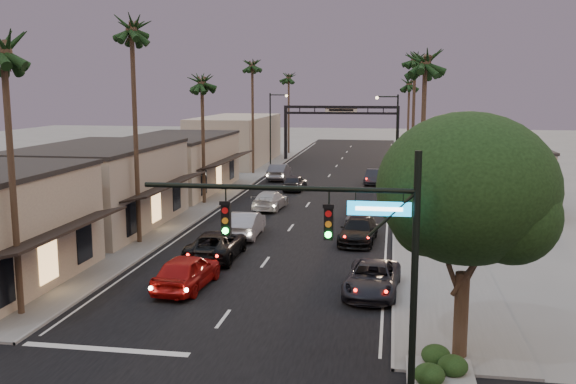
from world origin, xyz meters
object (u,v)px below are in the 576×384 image
(traffic_signal, at_px, (351,239))
(palm_la, at_px, (2,41))
(oncoming_pickup, at_px, (217,244))
(palm_lc, at_px, (202,77))
(streetlight_left, at_px, (273,125))
(curbside_black, at_px, (358,230))
(palm_rc, at_px, (409,80))
(curbside_near, at_px, (372,279))
(corner_tree, at_px, (469,195))
(oncoming_red, at_px, (187,271))
(arch, at_px, (341,119))
(streetlight_right, at_px, (394,135))
(palm_lb, at_px, (131,23))
(oncoming_silver, at_px, (246,224))
(palm_rb, at_px, (415,56))
(palm_ld, at_px, (252,62))
(palm_far, at_px, (289,75))
(palm_ra, at_px, (426,56))

(traffic_signal, height_order, palm_la, palm_la)
(oncoming_pickup, bearing_deg, palm_lc, -71.73)
(streetlight_left, relative_size, curbside_black, 1.71)
(palm_rc, distance_m, oncoming_pickup, 47.03)
(palm_lc, xyz_separation_m, curbside_near, (14.66, -21.56, -9.74))
(traffic_signal, distance_m, oncoming_pickup, 18.18)
(corner_tree, height_order, curbside_near, corner_tree)
(oncoming_red, distance_m, curbside_near, 8.89)
(arch, bearing_deg, corner_tree, -81.38)
(arch, bearing_deg, streetlight_left, -119.97)
(corner_tree, distance_m, oncoming_red, 14.72)
(oncoming_red, bearing_deg, streetlight_right, -103.30)
(palm_lb, distance_m, palm_rc, 45.48)
(palm_lb, xyz_separation_m, oncoming_silver, (6.14, 2.94, -12.56))
(palm_rc, height_order, curbside_near, palm_rc)
(curbside_black, bearing_deg, palm_rb, 83.17)
(oncoming_silver, bearing_deg, palm_la, 67.40)
(palm_la, xyz_separation_m, palm_ld, (-0.00, 46.00, 0.97))
(traffic_signal, distance_m, arch, 66.24)
(oncoming_red, bearing_deg, oncoming_pickup, -84.98)
(palm_lb, bearing_deg, streetlight_left, 87.33)
(streetlight_left, distance_m, palm_la, 49.41)
(curbside_near, bearing_deg, oncoming_red, -171.77)
(palm_far, bearing_deg, palm_lb, -90.31)
(oncoming_silver, bearing_deg, traffic_signal, 109.74)
(palm_rb, bearing_deg, palm_lc, -155.06)
(streetlight_left, bearing_deg, palm_ra, -65.46)
(arch, relative_size, oncoming_red, 3.02)
(traffic_signal, xyz_separation_m, streetlight_right, (1.23, 41.00, 0.25))
(corner_tree, relative_size, palm_far, 0.67)
(palm_lb, bearing_deg, corner_tree, -38.83)
(traffic_signal, relative_size, streetlight_left, 0.95)
(streetlight_right, bearing_deg, palm_lb, -124.01)
(palm_ld, xyz_separation_m, oncoming_pickup, (5.69, -35.56, -11.62))
(palm_far, height_order, oncoming_silver, palm_far)
(palm_rc, bearing_deg, streetlight_right, -95.05)
(palm_ra, distance_m, palm_far, 56.58)
(palm_lc, xyz_separation_m, oncoming_pickup, (5.69, -16.56, -9.68))
(palm_la, xyz_separation_m, palm_ra, (17.20, 15.00, 0.00))
(palm_ra, distance_m, curbside_near, 14.58)
(palm_ld, height_order, palm_rc, palm_ld)
(palm_lc, distance_m, palm_far, 42.01)
(traffic_signal, bearing_deg, palm_ra, 81.72)
(arch, relative_size, palm_lb, 1.00)
(streetlight_right, xyz_separation_m, palm_rc, (1.68, 19.00, 5.14))
(palm_ra, xyz_separation_m, oncoming_pickup, (-11.51, -4.56, -10.65))
(streetlight_right, bearing_deg, palm_far, 114.76)
(streetlight_right, xyz_separation_m, palm_far, (-15.22, 33.00, 6.11))
(palm_lb, distance_m, curbside_black, 18.63)
(palm_lc, relative_size, curbside_black, 2.32)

